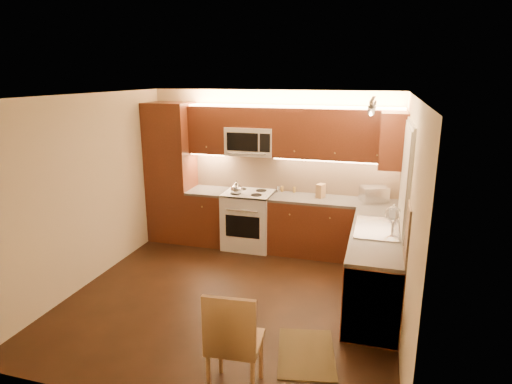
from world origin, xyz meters
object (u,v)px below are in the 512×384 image
(knife_block, at_px, (321,191))
(sink, at_px, (377,223))
(toaster_oven, at_px, (374,194))
(kettle, at_px, (237,187))
(soap_bottle, at_px, (394,211))
(microwave, at_px, (251,141))
(dining_chair, at_px, (235,339))
(stove, at_px, (249,220))

(knife_block, bearing_deg, sink, -35.52)
(toaster_oven, bearing_deg, sink, -108.51)
(sink, bearing_deg, kettle, 155.88)
(sink, relative_size, knife_block, 4.07)
(kettle, bearing_deg, soap_bottle, -27.27)
(toaster_oven, relative_size, knife_block, 1.77)
(microwave, xyz_separation_m, toaster_oven, (1.92, -0.04, -0.71))
(knife_block, height_order, dining_chair, knife_block)
(kettle, distance_m, soap_bottle, 2.39)
(microwave, distance_m, toaster_oven, 2.05)
(knife_block, bearing_deg, kettle, -149.82)
(toaster_oven, bearing_deg, dining_chair, -129.41)
(stove, distance_m, soap_bottle, 2.35)
(stove, relative_size, knife_block, 4.35)
(dining_chair, bearing_deg, soap_bottle, 58.10)
(sink, distance_m, toaster_oven, 1.22)
(stove, xyz_separation_m, toaster_oven, (1.92, 0.09, 0.55))
(stove, xyz_separation_m, soap_bottle, (2.19, -0.65, 0.54))
(soap_bottle, bearing_deg, knife_block, 162.95)
(stove, xyz_separation_m, knife_block, (1.13, 0.09, 0.55))
(microwave, height_order, knife_block, microwave)
(dining_chair, bearing_deg, stove, 100.08)
(microwave, xyz_separation_m, soap_bottle, (2.19, -0.79, -0.72))
(knife_block, bearing_deg, microwave, -163.37)
(sink, height_order, soap_bottle, soap_bottle)
(knife_block, height_order, soap_bottle, knife_block)
(sink, relative_size, soap_bottle, 4.47)
(kettle, bearing_deg, knife_block, -4.19)
(stove, distance_m, knife_block, 1.26)
(sink, xyz_separation_m, kettle, (-2.14, 0.96, 0.05))
(dining_chair, bearing_deg, knife_block, 80.62)
(microwave, distance_m, knife_block, 1.34)
(kettle, height_order, soap_bottle, kettle)
(dining_chair, bearing_deg, microwave, 99.51)
(kettle, xyz_separation_m, toaster_oven, (2.07, 0.26, -0.02))
(kettle, relative_size, toaster_oven, 0.58)
(sink, xyz_separation_m, dining_chair, (-1.12, -2.13, -0.47))
(sink, xyz_separation_m, soap_bottle, (0.19, 0.47, 0.02))
(microwave, height_order, dining_chair, microwave)
(sink, bearing_deg, soap_bottle, 67.67)
(soap_bottle, bearing_deg, sink, -94.38)
(stove, relative_size, dining_chair, 0.91)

